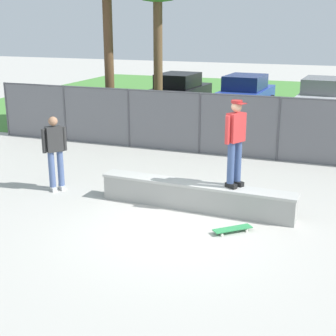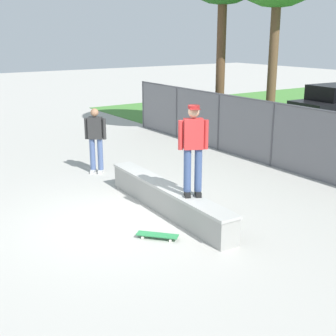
% 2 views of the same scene
% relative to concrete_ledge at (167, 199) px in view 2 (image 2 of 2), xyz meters
% --- Properties ---
extents(ground_plane, '(80.00, 80.00, 0.00)m').
position_rel_concrete_ledge_xyz_m(ground_plane, '(-0.11, -1.21, -0.30)').
color(ground_plane, '#ADAAA3').
extents(concrete_ledge, '(4.39, 0.66, 0.60)m').
position_rel_concrete_ledge_xyz_m(concrete_ledge, '(0.00, 0.00, 0.00)').
color(concrete_ledge, '#999993').
rests_on(concrete_ledge, ground).
extents(skateboarder, '(0.41, 0.54, 1.84)m').
position_rel_concrete_ledge_xyz_m(skateboarder, '(0.81, 0.06, 1.33)').
color(skateboarder, black).
rests_on(skateboarder, concrete_ledge).
extents(skateboard, '(0.73, 0.68, 0.09)m').
position_rel_concrete_ledge_xyz_m(skateboard, '(1.05, -0.94, -0.23)').
color(skateboard, '#2D8C4C').
rests_on(skateboard, ground).
extents(chainlink_fence, '(16.90, 0.07, 1.90)m').
position_rel_concrete_ledge_xyz_m(chainlink_fence, '(-0.11, 4.59, 0.72)').
color(chainlink_fence, '#4C4C51').
rests_on(chainlink_fence, ground).
extents(car_black, '(2.22, 4.31, 1.66)m').
position_rel_concrete_ledge_xyz_m(car_black, '(-4.56, 11.99, 0.54)').
color(car_black, black).
rests_on(car_black, ground).
extents(bystander, '(0.44, 0.48, 1.82)m').
position_rel_concrete_ledge_xyz_m(bystander, '(-3.55, 0.03, 0.71)').
color(bystander, beige).
rests_on(bystander, ground).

